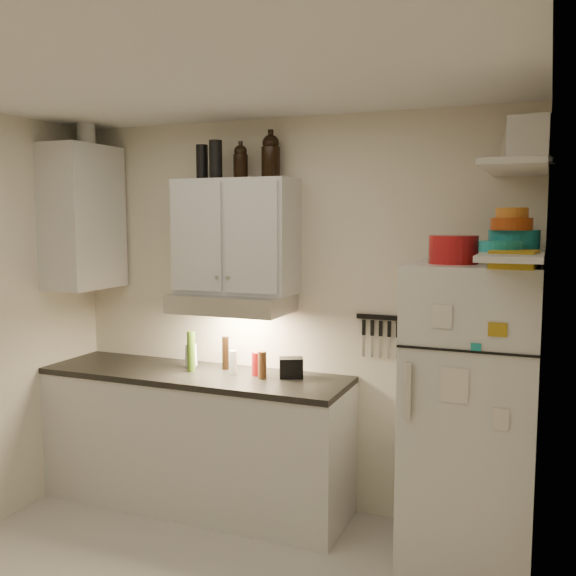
% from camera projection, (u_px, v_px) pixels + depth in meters
% --- Properties ---
extents(ceiling, '(3.20, 3.00, 0.02)m').
position_uv_depth(ceiling, '(157.00, 65.00, 2.80)').
color(ceiling, white).
rests_on(ceiling, ground).
extents(back_wall, '(3.20, 0.02, 2.60)m').
position_uv_depth(back_wall, '(288.00, 314.00, 4.33)').
color(back_wall, beige).
rests_on(back_wall, ground).
extents(right_wall, '(0.02, 3.00, 2.60)m').
position_uv_depth(right_wall, '(540.00, 397.00, 2.33)').
color(right_wall, beige).
rests_on(right_wall, ground).
extents(base_cabinet, '(2.10, 0.60, 0.88)m').
position_uv_depth(base_cabinet, '(196.00, 441.00, 4.35)').
color(base_cabinet, silver).
rests_on(base_cabinet, floor).
extents(countertop, '(2.10, 0.62, 0.04)m').
position_uv_depth(countertop, '(195.00, 375.00, 4.30)').
color(countertop, black).
rests_on(countertop, base_cabinet).
extents(upper_cabinet, '(0.80, 0.33, 0.75)m').
position_uv_depth(upper_cabinet, '(236.00, 236.00, 4.22)').
color(upper_cabinet, silver).
rests_on(upper_cabinet, back_wall).
extents(side_cabinet, '(0.33, 0.55, 1.00)m').
position_uv_depth(side_cabinet, '(83.00, 217.00, 4.51)').
color(side_cabinet, silver).
rests_on(side_cabinet, left_wall).
extents(range_hood, '(0.76, 0.46, 0.12)m').
position_uv_depth(range_hood, '(232.00, 303.00, 4.21)').
color(range_hood, silver).
rests_on(range_hood, back_wall).
extents(fridge, '(0.70, 0.68, 1.70)m').
position_uv_depth(fridge, '(471.00, 415.00, 3.59)').
color(fridge, silver).
rests_on(fridge, floor).
extents(shelf_hi, '(0.30, 0.95, 0.03)m').
position_uv_depth(shelf_hi, '(517.00, 168.00, 3.24)').
color(shelf_hi, silver).
rests_on(shelf_hi, right_wall).
extents(shelf_lo, '(0.30, 0.95, 0.03)m').
position_uv_depth(shelf_lo, '(513.00, 255.00, 3.29)').
color(shelf_lo, silver).
rests_on(shelf_lo, right_wall).
extents(knife_strip, '(0.42, 0.02, 0.03)m').
position_uv_depth(knife_strip, '(389.00, 318.00, 4.04)').
color(knife_strip, black).
rests_on(knife_strip, back_wall).
extents(dutch_oven, '(0.32, 0.32, 0.15)m').
position_uv_depth(dutch_oven, '(453.00, 250.00, 3.48)').
color(dutch_oven, '#A91316').
rests_on(dutch_oven, fridge).
extents(book_stack, '(0.23, 0.28, 0.09)m').
position_uv_depth(book_stack, '(514.00, 259.00, 3.17)').
color(book_stack, '#B28816').
rests_on(book_stack, fridge).
extents(spice_jar, '(0.07, 0.07, 0.11)m').
position_uv_depth(spice_jar, '(497.00, 254.00, 3.43)').
color(spice_jar, silver).
rests_on(spice_jar, fridge).
extents(stock_pot, '(0.29, 0.29, 0.18)m').
position_uv_depth(stock_pot, '(526.00, 150.00, 3.43)').
color(stock_pot, silver).
rests_on(stock_pot, shelf_hi).
extents(tin_a, '(0.21, 0.19, 0.20)m').
position_uv_depth(tin_a, '(534.00, 143.00, 3.16)').
color(tin_a, '#AAAAAD').
rests_on(tin_a, shelf_hi).
extents(tin_b, '(0.20, 0.20, 0.18)m').
position_uv_depth(tin_b, '(531.00, 137.00, 2.84)').
color(tin_b, '#AAAAAD').
rests_on(tin_b, shelf_hi).
extents(bowl_teal, '(0.27, 0.27, 0.11)m').
position_uv_depth(bowl_teal, '(514.00, 240.00, 3.47)').
color(bowl_teal, teal).
rests_on(bowl_teal, shelf_lo).
extents(bowl_orange, '(0.22, 0.22, 0.06)m').
position_uv_depth(bowl_orange, '(512.00, 224.00, 3.39)').
color(bowl_orange, '#B84211').
rests_on(bowl_orange, bowl_teal).
extents(bowl_yellow, '(0.17, 0.17, 0.05)m').
position_uv_depth(bowl_yellow, '(512.00, 213.00, 3.39)').
color(bowl_yellow, orange).
rests_on(bowl_yellow, bowl_orange).
extents(plates, '(0.23, 0.23, 0.05)m').
position_uv_depth(plates, '(501.00, 246.00, 3.29)').
color(plates, teal).
rests_on(plates, shelf_lo).
extents(growler_a, '(0.10, 0.10, 0.23)m').
position_uv_depth(growler_a, '(241.00, 161.00, 4.18)').
color(growler_a, black).
rests_on(growler_a, upper_cabinet).
extents(growler_b, '(0.14, 0.14, 0.29)m').
position_uv_depth(growler_b, '(271.00, 156.00, 4.15)').
color(growler_b, black).
rests_on(growler_b, upper_cabinet).
extents(thermos_a, '(0.09, 0.09, 0.24)m').
position_uv_depth(thermos_a, '(216.00, 159.00, 4.14)').
color(thermos_a, black).
rests_on(thermos_a, upper_cabinet).
extents(thermos_b, '(0.09, 0.09, 0.23)m').
position_uv_depth(thermos_b, '(202.00, 162.00, 4.23)').
color(thermos_b, black).
rests_on(thermos_b, upper_cabinet).
extents(side_jar, '(0.15, 0.15, 0.17)m').
position_uv_depth(side_jar, '(86.00, 133.00, 4.46)').
color(side_jar, silver).
rests_on(side_jar, side_cabinet).
extents(soap_bottle, '(0.12, 0.12, 0.26)m').
position_uv_depth(soap_bottle, '(191.00, 349.00, 4.40)').
color(soap_bottle, silver).
rests_on(soap_bottle, countertop).
extents(pepper_mill, '(0.07, 0.07, 0.18)m').
position_uv_depth(pepper_mill, '(262.00, 365.00, 4.11)').
color(pepper_mill, brown).
rests_on(pepper_mill, countertop).
extents(oil_bottle, '(0.07, 0.07, 0.27)m').
position_uv_depth(oil_bottle, '(191.00, 351.00, 4.29)').
color(oil_bottle, '#406619').
rests_on(oil_bottle, countertop).
extents(vinegar_bottle, '(0.05, 0.05, 0.23)m').
position_uv_depth(vinegar_bottle, '(225.00, 353.00, 4.36)').
color(vinegar_bottle, black).
rests_on(vinegar_bottle, countertop).
extents(clear_bottle, '(0.06, 0.06, 0.16)m').
position_uv_depth(clear_bottle, '(233.00, 362.00, 4.23)').
color(clear_bottle, silver).
rests_on(clear_bottle, countertop).
extents(red_jar, '(0.09, 0.09, 0.15)m').
position_uv_depth(red_jar, '(258.00, 364.00, 4.20)').
color(red_jar, '#A91316').
rests_on(red_jar, countertop).
extents(caddy, '(0.18, 0.16, 0.13)m').
position_uv_depth(caddy, '(291.00, 368.00, 4.14)').
color(caddy, black).
rests_on(caddy, countertop).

